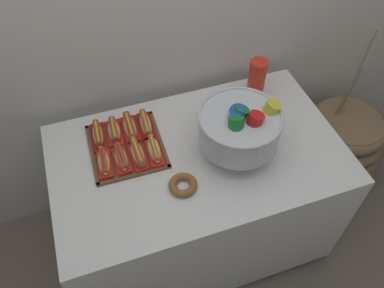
# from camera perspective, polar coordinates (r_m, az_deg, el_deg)

# --- Properties ---
(ground_plane) EXTENTS (10.00, 10.00, 0.00)m
(ground_plane) POSITION_cam_1_polar(r_m,az_deg,el_deg) (2.42, 0.65, -12.94)
(ground_plane) COLOR #7A6B5B
(buffet_table) EXTENTS (1.33, 0.80, 0.78)m
(buffet_table) POSITION_cam_1_polar(r_m,az_deg,el_deg) (2.07, 0.75, -7.75)
(buffet_table) COLOR white
(buffet_table) RESTS_ON ground_plane
(floor_vase) EXTENTS (0.56, 0.56, 1.07)m
(floor_vase) POSITION_cam_1_polar(r_m,az_deg,el_deg) (2.67, 20.69, -0.38)
(floor_vase) COLOR #896B4C
(floor_vase) RESTS_ON ground_plane
(serving_tray) EXTENTS (0.34, 0.37, 0.01)m
(serving_tray) POSITION_cam_1_polar(r_m,az_deg,el_deg) (1.81, -9.63, -0.38)
(serving_tray) COLOR brown
(serving_tray) RESTS_ON buffet_table
(hot_dog_0) EXTENTS (0.07, 0.16, 0.06)m
(hot_dog_0) POSITION_cam_1_polar(r_m,az_deg,el_deg) (1.73, -12.83, -2.66)
(hot_dog_0) COLOR red
(hot_dog_0) RESTS_ON serving_tray
(hot_dog_1) EXTENTS (0.07, 0.16, 0.06)m
(hot_dog_1) POSITION_cam_1_polar(r_m,az_deg,el_deg) (1.73, -10.42, -2.07)
(hot_dog_1) COLOR red
(hot_dog_1) RESTS_ON serving_tray
(hot_dog_2) EXTENTS (0.07, 0.17, 0.07)m
(hot_dog_2) POSITION_cam_1_polar(r_m,az_deg,el_deg) (1.73, -8.02, -1.39)
(hot_dog_2) COLOR red
(hot_dog_2) RESTS_ON serving_tray
(hot_dog_3) EXTENTS (0.07, 0.17, 0.06)m
(hot_dog_3) POSITION_cam_1_polar(r_m,az_deg,el_deg) (1.74, -5.61, -0.86)
(hot_dog_3) COLOR red
(hot_dog_3) RESTS_ON serving_tray
(hot_dog_4) EXTENTS (0.07, 0.18, 0.06)m
(hot_dog_4) POSITION_cam_1_polar(r_m,az_deg,el_deg) (1.84, -13.67, 1.28)
(hot_dog_4) COLOR #B21414
(hot_dog_4) RESTS_ON serving_tray
(hot_dog_5) EXTENTS (0.08, 0.16, 0.06)m
(hot_dog_5) POSITION_cam_1_polar(r_m,az_deg,el_deg) (1.84, -11.41, 1.84)
(hot_dog_5) COLOR red
(hot_dog_5) RESTS_ON serving_tray
(hot_dog_6) EXTENTS (0.07, 0.18, 0.06)m
(hot_dog_6) POSITION_cam_1_polar(r_m,az_deg,el_deg) (1.84, -9.13, 2.40)
(hot_dog_6) COLOR red
(hot_dog_6) RESTS_ON serving_tray
(hot_dog_7) EXTENTS (0.07, 0.18, 0.06)m
(hot_dog_7) POSITION_cam_1_polar(r_m,az_deg,el_deg) (1.85, -6.86, 2.89)
(hot_dog_7) COLOR #B21414
(hot_dog_7) RESTS_ON serving_tray
(punch_bowl) EXTENTS (0.36, 0.36, 0.28)m
(punch_bowl) POSITION_cam_1_polar(r_m,az_deg,el_deg) (1.66, 7.07, 2.47)
(punch_bowl) COLOR silver
(punch_bowl) RESTS_ON buffet_table
(cup_stack) EXTENTS (0.09, 0.09, 0.21)m
(cup_stack) POSITION_cam_1_polar(r_m,az_deg,el_deg) (1.99, 9.51, 9.48)
(cup_stack) COLOR red
(cup_stack) RESTS_ON buffet_table
(donut) EXTENTS (0.12, 0.12, 0.03)m
(donut) POSITION_cam_1_polar(r_m,az_deg,el_deg) (1.64, -1.34, -6.06)
(donut) COLOR brown
(donut) RESTS_ON buffet_table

